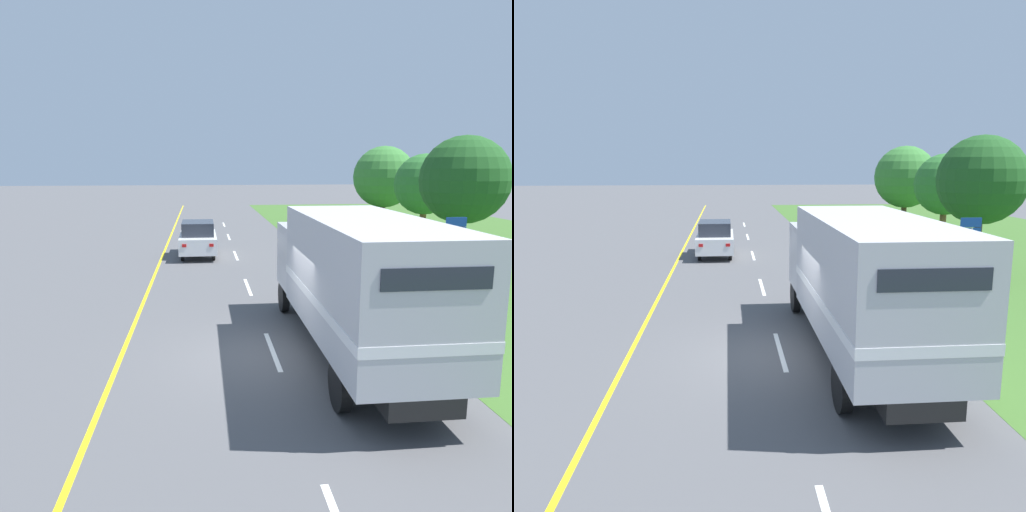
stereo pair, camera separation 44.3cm
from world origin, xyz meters
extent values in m
plane|color=#515154|center=(0.00, 0.00, 0.00)|extent=(200.00, 200.00, 0.00)
cube|color=#3D6628|center=(13.70, 14.28, 0.00)|extent=(20.00, 61.36, 0.01)
cube|color=yellow|center=(-3.70, 14.28, 0.00)|extent=(0.12, 61.36, 0.01)
cube|color=white|center=(0.00, 0.29, 0.00)|extent=(0.12, 2.60, 0.01)
cube|color=white|center=(0.00, 6.89, 0.00)|extent=(0.12, 2.60, 0.01)
cube|color=white|center=(0.00, 13.49, 0.00)|extent=(0.12, 2.60, 0.01)
cube|color=white|center=(0.00, 20.09, 0.00)|extent=(0.12, 2.60, 0.01)
cube|color=white|center=(0.00, 26.69, 0.00)|extent=(0.12, 2.60, 0.01)
cylinder|color=black|center=(0.83, 3.63, 0.50)|extent=(0.22, 1.00, 1.00)
cylinder|color=black|center=(2.89, 3.63, 0.50)|extent=(0.22, 1.00, 1.00)
cylinder|color=black|center=(0.83, -2.84, 0.50)|extent=(0.22, 1.00, 1.00)
cylinder|color=black|center=(2.89, -2.84, 0.50)|extent=(0.22, 1.00, 1.00)
cube|color=black|center=(1.86, 0.00, 0.68)|extent=(1.32, 8.62, 0.36)
cube|color=#B7B7BC|center=(1.86, -1.05, 2.15)|extent=(2.40, 6.52, 2.58)
cube|color=white|center=(1.86, -1.05, 1.70)|extent=(2.42, 6.54, 0.20)
cube|color=#232833|center=(1.86, -4.32, 2.86)|extent=(1.80, 0.03, 0.36)
cube|color=#B7B7BC|center=(1.86, 3.26, 1.81)|extent=(2.30, 2.10, 1.90)
cube|color=#283342|center=(1.86, 4.32, 2.05)|extent=(2.04, 0.03, 0.85)
cylinder|color=black|center=(-2.63, 14.86, 0.33)|extent=(0.16, 0.66, 0.66)
cylinder|color=black|center=(-1.16, 14.86, 0.33)|extent=(0.16, 0.66, 0.66)
cylinder|color=black|center=(-2.63, 12.41, 0.33)|extent=(0.16, 0.66, 0.66)
cylinder|color=black|center=(-1.16, 12.41, 0.33)|extent=(0.16, 0.66, 0.66)
cube|color=white|center=(-1.89, 13.64, 0.72)|extent=(1.80, 3.96, 0.78)
cube|color=#282D38|center=(-1.89, 13.48, 1.44)|extent=(1.55, 2.18, 0.66)
cube|color=red|center=(-2.52, 11.65, 0.85)|extent=(0.20, 0.03, 0.14)
cube|color=red|center=(-1.26, 11.65, 0.85)|extent=(0.20, 0.03, 0.14)
cylinder|color=#9E9EA3|center=(5.33, 4.57, 1.24)|extent=(0.09, 0.09, 2.47)
cylinder|color=#9E9EA3|center=(6.90, 4.57, 1.24)|extent=(0.09, 0.09, 2.47)
cube|color=navy|center=(6.12, 4.57, 1.92)|extent=(2.24, 0.06, 1.12)
cube|color=navy|center=(6.88, 4.57, 2.65)|extent=(0.72, 0.06, 0.32)
cube|color=silver|center=(6.12, 4.53, 1.92)|extent=(1.75, 0.02, 0.20)
cylinder|color=brown|center=(9.14, 8.38, 1.24)|extent=(0.31, 0.31, 2.48)
sphere|color=#1E511E|center=(9.14, 8.38, 3.94)|extent=(3.64, 3.64, 3.64)
cylinder|color=brown|center=(11.81, 17.81, 0.95)|extent=(0.38, 0.38, 1.91)
sphere|color=#2D702D|center=(11.81, 17.81, 3.38)|extent=(3.68, 3.68, 3.68)
cylinder|color=#4C3823|center=(12.59, 26.80, 0.84)|extent=(0.42, 0.42, 1.67)
sphere|color=#387A33|center=(12.59, 26.80, 3.59)|extent=(4.78, 4.78, 4.78)
camera|label=1|loc=(-1.70, -11.38, 4.59)|focal=35.00mm
camera|label=2|loc=(-1.26, -11.42, 4.59)|focal=35.00mm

